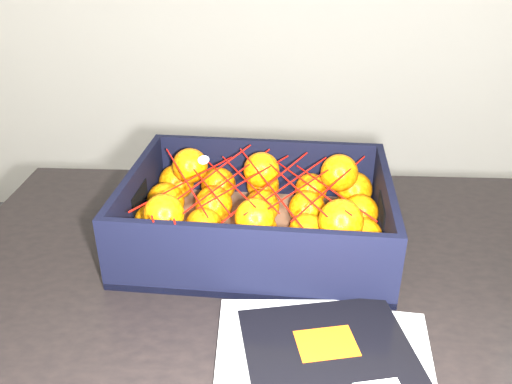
# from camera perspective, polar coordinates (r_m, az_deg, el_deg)

# --- Properties ---
(table) EXTENTS (1.24, 0.87, 0.75)m
(table) POSITION_cam_1_polar(r_m,az_deg,el_deg) (0.88, 6.28, -15.59)
(table) COLOR black
(table) RESTS_ON ground
(magazine_stack) EXTENTS (0.30, 0.32, 0.02)m
(magazine_stack) POSITION_cam_1_polar(r_m,az_deg,el_deg) (0.67, 8.01, -19.62)
(magazine_stack) COLOR silver
(magazine_stack) RESTS_ON table
(produce_crate) EXTENTS (0.43, 0.32, 0.12)m
(produce_crate) POSITION_cam_1_polar(r_m,az_deg,el_deg) (0.90, 0.21, -3.21)
(produce_crate) COLOR brown
(produce_crate) RESTS_ON table
(clementine_heap) EXTENTS (0.41, 0.31, 0.12)m
(clementine_heap) POSITION_cam_1_polar(r_m,az_deg,el_deg) (0.89, 0.23, -2.10)
(clementine_heap) COLOR orange
(clementine_heap) RESTS_ON produce_crate
(mesh_net) EXTENTS (0.36, 0.29, 0.09)m
(mesh_net) POSITION_cam_1_polar(r_m,az_deg,el_deg) (0.86, -0.27, 0.75)
(mesh_net) COLOR red
(mesh_net) RESTS_ON clementine_heap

